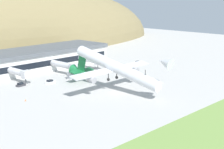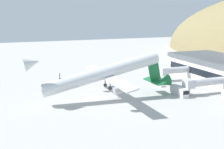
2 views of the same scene
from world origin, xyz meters
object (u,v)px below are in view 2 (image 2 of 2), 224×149
object	(u,v)px
jetway_0	(173,70)
traffic_cone_0	(108,77)
fuel_truck	(179,91)
cargo_airplane	(105,74)
service_car_2	(160,84)
jetway_1	(203,82)
service_car_0	(158,78)

from	to	relation	value
jetway_0	traffic_cone_0	size ratio (longest dim) A/B	22.09
jetway_0	fuel_truck	distance (m)	22.89
cargo_airplane	service_car_2	xyz separation A→B (m)	(-9.79, 25.09, -7.73)
jetway_0	service_car_2	size ratio (longest dim) A/B	3.08
service_car_2	cargo_airplane	bearing A→B (deg)	-68.69
fuel_truck	traffic_cone_0	distance (m)	35.99
jetway_0	fuel_truck	xyz separation A→B (m)	(20.40, -10.07, -2.53)
service_car_2	jetway_1	bearing A→B (deg)	28.89
service_car_0	service_car_2	size ratio (longest dim) A/B	0.90
cargo_airplane	service_car_2	bearing A→B (deg)	111.31
jetway_1	fuel_truck	size ratio (longest dim) A/B	1.95
fuel_truck	jetway_0	bearing A→B (deg)	153.73
jetway_0	traffic_cone_0	distance (m)	26.59
jetway_0	traffic_cone_0	world-z (taller)	jetway_0
jetway_0	jetway_1	bearing A→B (deg)	-4.52
service_car_0	fuel_truck	distance (m)	24.20
service_car_2	traffic_cone_0	xyz separation A→B (m)	(-20.27, -12.92, -0.35)
service_car_0	fuel_truck	size ratio (longest dim) A/B	0.45
jetway_1	service_car_2	distance (m)	17.12
jetway_0	service_car_0	world-z (taller)	jetway_0
fuel_truck	service_car_0	bearing A→B (deg)	167.85
cargo_airplane	fuel_truck	size ratio (longest dim) A/B	5.80
jetway_1	fuel_truck	bearing A→B (deg)	-98.84
jetway_1	traffic_cone_0	size ratio (longest dim) A/B	27.67
service_car_2	fuel_truck	size ratio (longest dim) A/B	0.50
jetway_0	service_car_0	distance (m)	6.85
service_car_0	jetway_1	bearing A→B (deg)	7.45
fuel_truck	cargo_airplane	bearing A→B (deg)	-98.26
jetway_1	traffic_cone_0	distance (m)	40.97
jetway_0	jetway_1	world-z (taller)	same
service_car_0	traffic_cone_0	size ratio (longest dim) A/B	6.42
service_car_0	service_car_2	world-z (taller)	service_car_2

